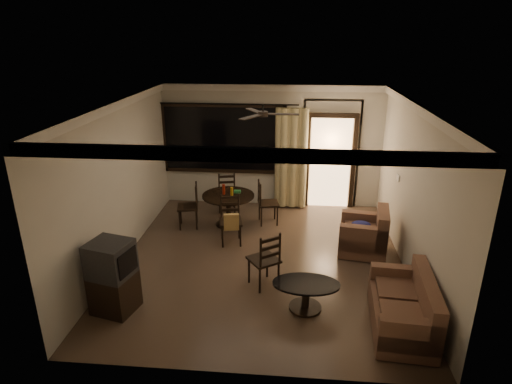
# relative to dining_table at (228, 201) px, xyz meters

# --- Properties ---
(ground) EXTENTS (5.50, 5.50, 0.00)m
(ground) POSITION_rel_dining_table_xyz_m (0.82, -1.47, -0.54)
(ground) COLOR #7F6651
(ground) RESTS_ON ground
(room_shell) EXTENTS (5.50, 6.70, 5.50)m
(room_shell) POSITION_rel_dining_table_xyz_m (1.42, 0.31, 1.29)
(room_shell) COLOR beige
(room_shell) RESTS_ON ground
(dining_table) EXTENTS (1.09, 1.09, 0.90)m
(dining_table) POSITION_rel_dining_table_xyz_m (0.00, 0.00, 0.00)
(dining_table) COLOR black
(dining_table) RESTS_ON ground
(dining_chair_west) EXTENTS (0.50, 0.50, 0.95)m
(dining_chair_west) POSITION_rel_dining_table_xyz_m (-0.82, -0.17, -0.26)
(dining_chair_west) COLOR black
(dining_chair_west) RESTS_ON ground
(dining_chair_east) EXTENTS (0.50, 0.50, 0.95)m
(dining_chair_east) POSITION_rel_dining_table_xyz_m (0.82, 0.16, -0.26)
(dining_chair_east) COLOR black
(dining_chair_east) RESTS_ON ground
(dining_chair_south) EXTENTS (0.50, 0.54, 0.95)m
(dining_chair_south) POSITION_rel_dining_table_xyz_m (0.17, -0.84, -0.24)
(dining_chair_south) COLOR black
(dining_chair_south) RESTS_ON ground
(dining_chair_north) EXTENTS (0.50, 0.50, 0.95)m
(dining_chair_north) POSITION_rel_dining_table_xyz_m (-0.16, 0.77, -0.26)
(dining_chair_north) COLOR black
(dining_chair_north) RESTS_ON ground
(tv_cabinet) EXTENTS (0.69, 0.65, 1.11)m
(tv_cabinet) POSITION_rel_dining_table_xyz_m (-1.22, -3.11, 0.02)
(tv_cabinet) COLOR black
(tv_cabinet) RESTS_ON ground
(sofa) EXTENTS (0.89, 1.51, 0.77)m
(sofa) POSITION_rel_dining_table_xyz_m (2.93, -3.17, -0.23)
(sofa) COLOR #492C22
(sofa) RESTS_ON ground
(armchair) EXTENTS (0.96, 0.96, 0.85)m
(armchair) POSITION_rel_dining_table_xyz_m (2.71, -0.98, -0.19)
(armchair) COLOR #492C22
(armchair) RESTS_ON ground
(coffee_table) EXTENTS (0.99, 0.60, 0.44)m
(coffee_table) POSITION_rel_dining_table_xyz_m (1.57, -2.83, -0.25)
(coffee_table) COLOR black
(coffee_table) RESTS_ON ground
(side_chair) EXTENTS (0.60, 0.60, 0.97)m
(side_chair) POSITION_rel_dining_table_xyz_m (0.91, -2.26, -0.25)
(side_chair) COLOR black
(side_chair) RESTS_ON ground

